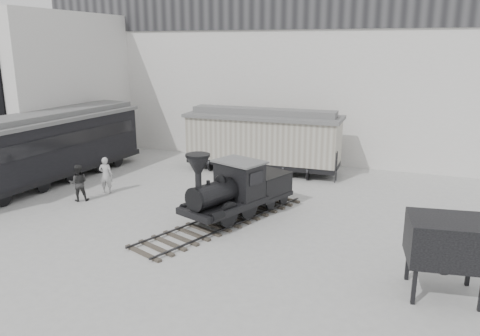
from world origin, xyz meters
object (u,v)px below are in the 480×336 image
at_px(visitor_a, 106,175).
at_px(coal_hopper, 446,246).
at_px(passenger_coach, 47,147).
at_px(visitor_b, 79,183).
at_px(boxcar, 263,139).
at_px(locomotive, 235,193).

bearing_deg(visitor_a, coal_hopper, 145.68).
xyz_separation_m(passenger_coach, visitor_b, (3.44, -1.85, -1.05)).
bearing_deg(boxcar, visitor_a, -132.62).
height_order(visitor_a, coal_hopper, coal_hopper).
height_order(passenger_coach, visitor_a, passenger_coach).
bearing_deg(coal_hopper, visitor_a, 154.60).
height_order(locomotive, visitor_a, locomotive).
height_order(boxcar, passenger_coach, boxcar).
distance_m(passenger_coach, visitor_b, 4.04).
xyz_separation_m(boxcar, visitor_b, (-6.35, -8.20, -1.04)).
height_order(passenger_coach, visitor_b, passenger_coach).
bearing_deg(visitor_b, coal_hopper, 134.80).
bearing_deg(boxcar, locomotive, -81.64).
relative_size(locomotive, passenger_coach, 0.67).
relative_size(passenger_coach, coal_hopper, 5.50).
distance_m(locomotive, coal_hopper, 8.79).
bearing_deg(coal_hopper, visitor_b, 160.09).
bearing_deg(boxcar, visitor_b, -129.20).
distance_m(passenger_coach, visitor_a, 4.04).
xyz_separation_m(visitor_a, visitor_b, (-0.45, -1.46, -0.04)).
xyz_separation_m(locomotive, coal_hopper, (8.00, -3.62, 0.40)).
relative_size(locomotive, visitor_b, 5.02).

